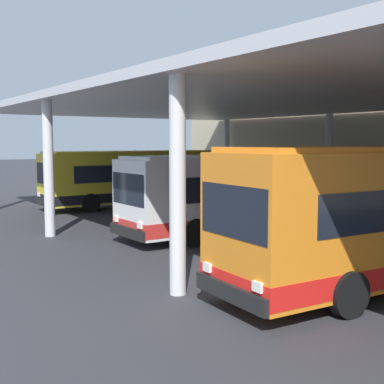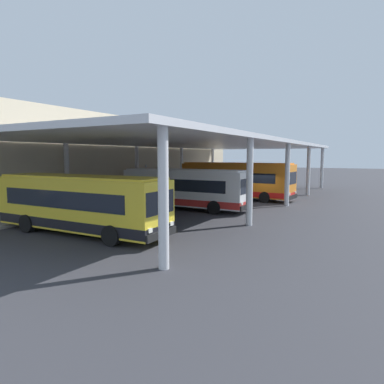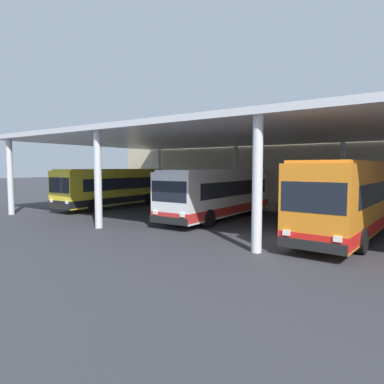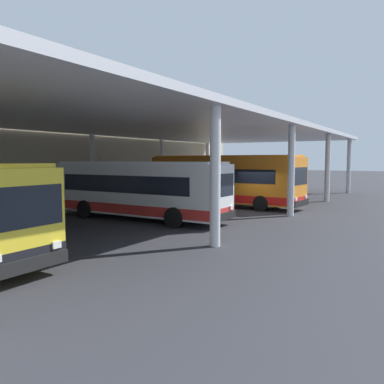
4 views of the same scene
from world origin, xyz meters
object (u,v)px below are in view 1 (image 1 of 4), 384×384
bus_second_bay (244,192)px  trash_bin (258,191)px  bus_nearest_bay (133,177)px  bench_waiting (291,195)px

bus_second_bay → trash_bin: 11.07m
bus_nearest_bay → trash_bin: size_ratio=10.79×
trash_bin → bench_waiting: bearing=-3.9°
bus_nearest_bay → bus_second_bay: size_ratio=1.00×
bench_waiting → trash_bin: size_ratio=1.84×
bus_nearest_bay → bus_second_bay: 10.33m
bus_nearest_bay → trash_bin: bearing=71.2°
bench_waiting → trash_bin: trash_bin is taller
bus_second_bay → bench_waiting: size_ratio=5.85×
bus_second_bay → trash_bin: bus_second_bay is taller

